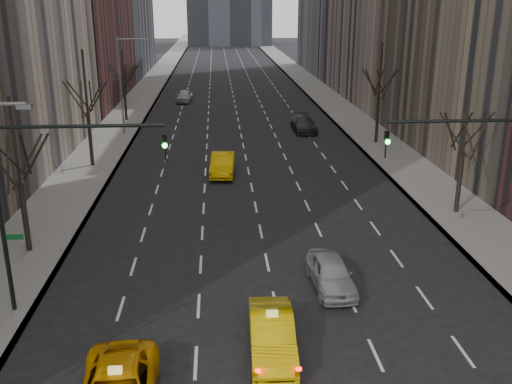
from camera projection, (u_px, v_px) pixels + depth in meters
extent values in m
cube|color=slate|center=(144.00, 95.00, 78.27)|extent=(4.50, 320.00, 0.15)
cube|color=slate|center=(320.00, 93.00, 79.89)|extent=(4.50, 320.00, 0.15)
cylinder|color=black|center=(25.00, 217.00, 28.49)|extent=(0.28, 0.28, 3.57)
cylinder|color=black|center=(15.00, 141.00, 27.26)|extent=(0.16, 0.16, 4.25)
cylinder|color=black|center=(26.00, 154.00, 28.35)|extent=(0.42, 1.80, 2.52)
cylinder|color=black|center=(36.00, 157.00, 27.87)|extent=(1.74, 0.72, 2.52)
cylinder|color=black|center=(27.00, 162.00, 27.06)|extent=(1.46, 1.25, 2.52)
cylinder|color=black|center=(8.00, 164.00, 26.73)|extent=(0.42, 1.80, 2.52)
cylinder|color=black|center=(7.00, 156.00, 28.02)|extent=(1.46, 1.25, 2.52)
cylinder|color=black|center=(90.00, 140.00, 43.57)|extent=(0.28, 0.28, 3.99)
cylinder|color=black|center=(85.00, 82.00, 42.18)|extent=(0.16, 0.16, 4.75)
cylinder|color=black|center=(91.00, 96.00, 43.36)|extent=(0.42, 1.80, 2.52)
cylinder|color=black|center=(98.00, 97.00, 42.88)|extent=(1.74, 0.72, 2.52)
cylinder|color=black|center=(94.00, 99.00, 42.07)|extent=(1.46, 1.25, 2.52)
cylinder|color=black|center=(82.00, 100.00, 41.73)|extent=(0.42, 1.80, 2.52)
cylinder|color=black|center=(74.00, 98.00, 42.21)|extent=(1.74, 0.72, 2.52)
cylinder|color=black|center=(79.00, 97.00, 43.03)|extent=(1.46, 1.25, 2.52)
cylinder|color=black|center=(125.00, 104.00, 60.70)|extent=(0.28, 0.28, 3.36)
cylinder|color=black|center=(123.00, 69.00, 59.53)|extent=(0.16, 0.16, 4.00)
cylinder|color=black|center=(126.00, 75.00, 60.59)|extent=(0.42, 1.80, 2.52)
cylinder|color=black|center=(132.00, 76.00, 60.11)|extent=(1.74, 0.72, 2.52)
cylinder|color=black|center=(129.00, 77.00, 59.30)|extent=(1.46, 1.25, 2.52)
cylinder|color=black|center=(121.00, 77.00, 58.97)|extent=(0.42, 1.80, 2.52)
cylinder|color=black|center=(115.00, 77.00, 59.44)|extent=(1.74, 0.72, 2.52)
cylinder|color=black|center=(118.00, 76.00, 60.26)|extent=(1.46, 1.25, 2.52)
cylinder|color=black|center=(459.00, 183.00, 33.87)|extent=(0.28, 0.28, 3.57)
cylinder|color=black|center=(467.00, 118.00, 32.63)|extent=(0.16, 0.16, 4.25)
cylinder|color=black|center=(462.00, 130.00, 33.72)|extent=(0.42, 1.80, 2.52)
cylinder|color=black|center=(476.00, 132.00, 33.24)|extent=(1.74, 0.72, 2.52)
cylinder|color=black|center=(480.00, 135.00, 32.43)|extent=(1.46, 1.25, 2.52)
cylinder|color=black|center=(469.00, 137.00, 32.10)|extent=(0.42, 1.80, 2.52)
cylinder|color=black|center=(453.00, 135.00, 32.58)|extent=(1.74, 0.72, 2.52)
cylinder|color=black|center=(450.00, 131.00, 33.39)|extent=(1.46, 1.25, 2.52)
cylinder|color=black|center=(377.00, 120.00, 50.83)|extent=(0.28, 0.28, 3.99)
cylinder|color=black|center=(381.00, 70.00, 49.45)|extent=(0.16, 0.16, 4.75)
cylinder|color=black|center=(379.00, 82.00, 50.62)|extent=(0.42, 1.80, 2.52)
cylinder|color=black|center=(388.00, 83.00, 50.14)|extent=(1.74, 0.72, 2.52)
cylinder|color=black|center=(389.00, 85.00, 49.33)|extent=(1.46, 1.25, 2.52)
cylinder|color=black|center=(381.00, 85.00, 49.00)|extent=(0.42, 1.80, 2.52)
cylinder|color=black|center=(372.00, 84.00, 49.48)|extent=(1.74, 0.72, 2.52)
cylinder|color=black|center=(371.00, 83.00, 50.29)|extent=(1.46, 1.25, 2.52)
cylinder|color=black|center=(1.00, 218.00, 22.20)|extent=(0.18, 0.18, 8.00)
cylinder|color=black|center=(77.00, 126.00, 21.27)|extent=(6.50, 0.14, 0.14)
imported|color=black|center=(165.00, 148.00, 21.77)|extent=(0.18, 0.22, 1.10)
sphere|color=#0CFF33|center=(165.00, 146.00, 21.55)|extent=(0.20, 0.20, 0.20)
cube|color=#0C5926|center=(14.00, 237.00, 22.47)|extent=(0.70, 0.04, 0.22)
cylinder|color=black|center=(469.00, 121.00, 22.27)|extent=(6.50, 0.14, 0.14)
imported|color=black|center=(386.00, 144.00, 22.34)|extent=(0.18, 0.22, 1.10)
sphere|color=#0CFF33|center=(388.00, 142.00, 22.12)|extent=(0.20, 0.20, 0.20)
cube|color=slate|center=(24.00, 107.00, 18.95)|extent=(0.50, 0.22, 0.15)
cylinder|color=slate|center=(121.00, 87.00, 53.23)|extent=(0.16, 0.16, 9.00)
cylinder|color=slate|center=(132.00, 39.00, 51.96)|extent=(2.60, 0.14, 0.14)
cube|color=slate|center=(145.00, 40.00, 52.07)|extent=(0.50, 0.22, 0.15)
imported|color=#D9B004|center=(272.00, 334.00, 20.60)|extent=(1.69, 4.55, 1.49)
imported|color=#95979C|center=(331.00, 273.00, 25.31)|extent=(1.89, 4.29, 1.44)
imported|color=#F3B705|center=(223.00, 164.00, 42.05)|extent=(1.99, 4.87, 1.57)
imported|color=#2C2C31|center=(304.00, 124.00, 56.16)|extent=(2.25, 5.17, 1.48)
imported|color=#BABABA|center=(185.00, 96.00, 72.76)|extent=(2.13, 4.54, 1.50)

